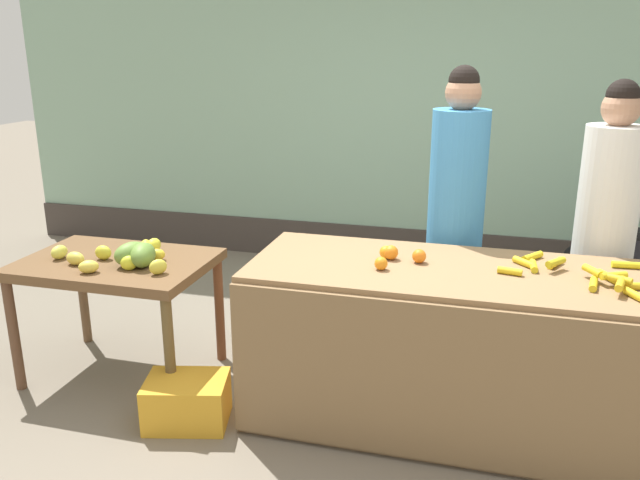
# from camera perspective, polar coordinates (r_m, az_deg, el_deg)

# --- Properties ---
(ground_plane) EXTENTS (24.00, 24.00, 0.00)m
(ground_plane) POSITION_cam_1_polar(r_m,az_deg,el_deg) (3.81, 3.75, -14.64)
(ground_plane) COLOR #756B5B
(market_wall_back) EXTENTS (8.11, 0.23, 3.51)m
(market_wall_back) POSITION_cam_1_polar(r_m,az_deg,el_deg) (5.88, 9.47, 14.10)
(market_wall_back) COLOR #8CB299
(market_wall_back) RESTS_ON ground
(fruit_stall_counter) EXTENTS (2.29, 0.86, 0.89)m
(fruit_stall_counter) POSITION_cam_1_polar(r_m,az_deg,el_deg) (3.53, 12.72, -9.51)
(fruit_stall_counter) COLOR olive
(fruit_stall_counter) RESTS_ON ground
(side_table_wooden) EXTENTS (1.12, 0.77, 0.76)m
(side_table_wooden) POSITION_cam_1_polar(r_m,az_deg,el_deg) (4.07, -17.71, -2.89)
(side_table_wooden) COLOR brown
(side_table_wooden) RESTS_ON ground
(banana_bunch_pile) EXTENTS (0.72, 0.60, 0.07)m
(banana_bunch_pile) POSITION_cam_1_polar(r_m,az_deg,el_deg) (3.42, 22.44, -2.73)
(banana_bunch_pile) COLOR gold
(banana_bunch_pile) RESTS_ON fruit_stall_counter
(orange_pile) EXTENTS (0.26, 0.26, 0.08)m
(orange_pile) POSITION_cam_1_polar(r_m,az_deg,el_deg) (3.42, 6.74, -1.39)
(orange_pile) COLOR orange
(orange_pile) RESTS_ON fruit_stall_counter
(mango_papaya_pile) EXTENTS (0.81, 0.56, 0.14)m
(mango_papaya_pile) POSITION_cam_1_polar(r_m,az_deg,el_deg) (3.91, -16.70, -1.28)
(mango_papaya_pile) COLOR yellow
(mango_papaya_pile) RESTS_ON side_table_wooden
(vendor_woman_blue_shirt) EXTENTS (0.34, 0.34, 1.89)m
(vendor_woman_blue_shirt) POSITION_cam_1_polar(r_m,az_deg,el_deg) (4.00, 11.97, 1.54)
(vendor_woman_blue_shirt) COLOR #33333D
(vendor_woman_blue_shirt) RESTS_ON ground
(vendor_woman_white_shirt) EXTENTS (0.34, 0.34, 1.83)m
(vendor_woman_white_shirt) POSITION_cam_1_polar(r_m,az_deg,el_deg) (4.06, 24.00, 0.11)
(vendor_woman_white_shirt) COLOR #33333D
(vendor_woman_white_shirt) RESTS_ON ground
(produce_crate) EXTENTS (0.50, 0.42, 0.26)m
(produce_crate) POSITION_cam_1_polar(r_m,az_deg,el_deg) (3.68, -11.80, -13.91)
(produce_crate) COLOR gold
(produce_crate) RESTS_ON ground
(produce_sack) EXTENTS (0.40, 0.34, 0.51)m
(produce_sack) POSITION_cam_1_polar(r_m,az_deg,el_deg) (4.45, -3.54, -6.10)
(produce_sack) COLOR tan
(produce_sack) RESTS_ON ground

